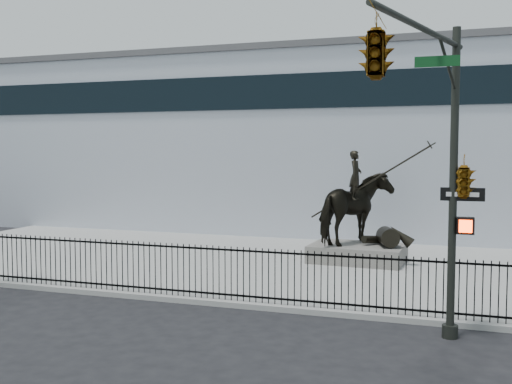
% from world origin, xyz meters
% --- Properties ---
extents(ground, '(120.00, 120.00, 0.00)m').
position_xyz_m(ground, '(0.00, 0.00, 0.00)').
color(ground, black).
rests_on(ground, ground).
extents(plaza, '(30.00, 12.00, 0.15)m').
position_xyz_m(plaza, '(0.00, 7.00, 0.07)').
color(plaza, '#999996').
rests_on(plaza, ground).
extents(building, '(44.00, 14.00, 9.00)m').
position_xyz_m(building, '(0.00, 20.00, 4.50)').
color(building, silver).
rests_on(building, ground).
extents(picket_fence, '(22.10, 0.10, 1.50)m').
position_xyz_m(picket_fence, '(0.00, 1.25, 0.90)').
color(picket_fence, black).
rests_on(picket_fence, plaza).
extents(statue_plinth, '(3.50, 2.51, 0.63)m').
position_xyz_m(statue_plinth, '(3.62, 8.11, 0.47)').
color(statue_plinth, '#53504C').
rests_on(statue_plinth, plaza).
extents(equestrian_statue, '(4.32, 2.80, 3.67)m').
position_xyz_m(equestrian_statue, '(3.68, 8.11, 2.11)').
color(equestrian_statue, black).
rests_on(equestrian_statue, statue_plinth).
extents(traffic_signal_right, '(2.17, 6.86, 7.00)m').
position_xyz_m(traffic_signal_right, '(6.47, -2.00, 4.85)').
color(traffic_signal_right, black).
rests_on(traffic_signal_right, ground).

